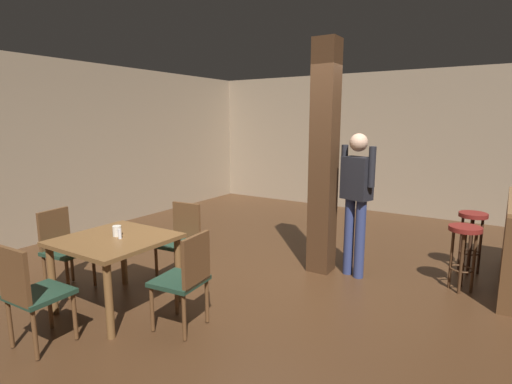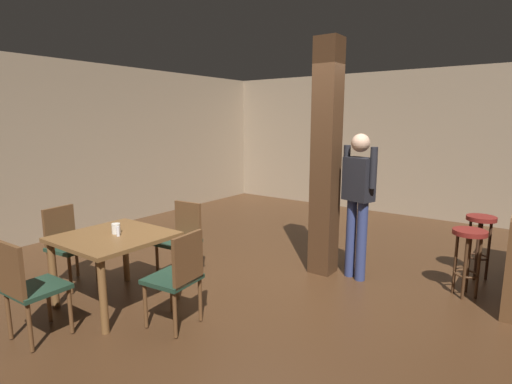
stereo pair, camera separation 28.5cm
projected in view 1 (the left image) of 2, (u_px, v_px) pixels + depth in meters
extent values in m
plane|color=#422816|center=(281.00, 290.00, 4.47)|extent=(10.80, 10.80, 0.00)
cube|color=gray|center=(391.00, 144.00, 7.95)|extent=(8.00, 0.10, 2.80)
cube|color=gray|center=(61.00, 150.00, 6.33)|extent=(0.10, 9.00, 2.80)
cube|color=#422816|center=(324.00, 160.00, 4.80)|extent=(0.28, 0.28, 2.80)
cube|color=brown|center=(115.00, 240.00, 3.93)|extent=(0.99, 0.99, 0.04)
cylinder|color=brown|center=(178.00, 270.00, 4.13)|extent=(0.07, 0.07, 0.69)
cylinder|color=brown|center=(123.00, 255.00, 4.58)|extent=(0.07, 0.07, 0.69)
cylinder|color=brown|center=(109.00, 301.00, 3.42)|extent=(0.07, 0.07, 0.69)
cylinder|color=brown|center=(52.00, 280.00, 3.87)|extent=(0.07, 0.07, 0.69)
cube|color=#1E3828|center=(179.00, 281.00, 3.58)|extent=(0.46, 0.46, 0.04)
cube|color=brown|center=(196.00, 260.00, 3.46)|extent=(0.08, 0.38, 0.45)
cylinder|color=brown|center=(152.00, 308.00, 3.54)|extent=(0.04, 0.04, 0.43)
cylinder|color=brown|center=(176.00, 293.00, 3.85)|extent=(0.04, 0.04, 0.43)
cylinder|color=brown|center=(184.00, 317.00, 3.39)|extent=(0.04, 0.04, 0.43)
cylinder|color=brown|center=(207.00, 300.00, 3.70)|extent=(0.04, 0.04, 0.43)
cube|color=#1E3828|center=(177.00, 244.00, 4.64)|extent=(0.46, 0.46, 0.04)
cube|color=brown|center=(187.00, 221.00, 4.77)|extent=(0.38, 0.07, 0.45)
cylinder|color=brown|center=(181.00, 270.00, 4.45)|extent=(0.04, 0.04, 0.43)
cylinder|color=brown|center=(156.00, 265.00, 4.61)|extent=(0.04, 0.04, 0.43)
cylinder|color=brown|center=(199.00, 260.00, 4.76)|extent=(0.04, 0.04, 0.43)
cylinder|color=brown|center=(175.00, 255.00, 4.92)|extent=(0.04, 0.04, 0.43)
cube|color=#1E3828|center=(68.00, 251.00, 4.38)|extent=(0.47, 0.47, 0.04)
cube|color=brown|center=(54.00, 230.00, 4.42)|extent=(0.08, 0.38, 0.45)
cylinder|color=brown|center=(94.00, 268.00, 4.50)|extent=(0.04, 0.04, 0.43)
cylinder|color=brown|center=(68.00, 279.00, 4.19)|extent=(0.04, 0.04, 0.43)
cylinder|color=brown|center=(72.00, 263.00, 4.65)|extent=(0.04, 0.04, 0.43)
cylinder|color=brown|center=(45.00, 274.00, 4.34)|extent=(0.04, 0.04, 0.43)
cube|color=#1E3828|center=(40.00, 294.00, 3.31)|extent=(0.44, 0.44, 0.04)
cube|color=brown|center=(14.00, 276.00, 3.10)|extent=(0.38, 0.05, 0.45)
cylinder|color=brown|center=(50.00, 306.00, 3.58)|extent=(0.04, 0.04, 0.43)
cylinder|color=brown|center=(75.00, 316.00, 3.41)|extent=(0.04, 0.04, 0.43)
cylinder|color=brown|center=(10.00, 323.00, 3.29)|extent=(0.04, 0.04, 0.43)
cylinder|color=brown|center=(35.00, 334.00, 3.11)|extent=(0.04, 0.04, 0.43)
cylinder|color=silver|center=(117.00, 231.00, 3.97)|extent=(0.09, 0.09, 0.10)
cylinder|color=silver|center=(120.00, 234.00, 3.88)|extent=(0.03, 0.03, 0.10)
cube|color=black|center=(357.00, 178.00, 4.66)|extent=(0.39, 0.30, 0.50)
sphere|color=tan|center=(359.00, 143.00, 4.59)|extent=(0.27, 0.27, 0.21)
cylinder|color=navy|center=(360.00, 239.00, 4.73)|extent=(0.15, 0.15, 0.95)
cylinder|color=navy|center=(349.00, 236.00, 4.85)|extent=(0.15, 0.15, 0.95)
cylinder|color=black|center=(372.00, 167.00, 4.49)|extent=(0.10, 0.10, 0.46)
cylinder|color=black|center=(344.00, 164.00, 4.78)|extent=(0.10, 0.10, 0.46)
cylinder|color=maroon|center=(465.00, 229.00, 4.33)|extent=(0.34, 0.34, 0.05)
torus|color=#422816|center=(461.00, 269.00, 4.41)|extent=(0.24, 0.24, 0.02)
cylinder|color=#422816|center=(463.00, 258.00, 4.49)|extent=(0.03, 0.03, 0.68)
cylinder|color=#422816|center=(461.00, 264.00, 4.30)|extent=(0.03, 0.03, 0.68)
cylinder|color=#422816|center=(474.00, 263.00, 4.34)|extent=(0.03, 0.03, 0.68)
cylinder|color=#422816|center=(451.00, 259.00, 4.45)|extent=(0.03, 0.03, 0.68)
cylinder|color=maroon|center=(473.00, 215.00, 4.85)|extent=(0.33, 0.33, 0.05)
torus|color=#382114|center=(470.00, 252.00, 4.94)|extent=(0.23, 0.23, 0.02)
cylinder|color=#382114|center=(471.00, 242.00, 5.01)|extent=(0.03, 0.03, 0.71)
cylinder|color=#382114|center=(469.00, 247.00, 4.83)|extent=(0.03, 0.03, 0.71)
cylinder|color=#382114|center=(480.00, 246.00, 4.87)|extent=(0.03, 0.03, 0.71)
cylinder|color=#382114|center=(461.00, 243.00, 4.98)|extent=(0.03, 0.03, 0.71)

